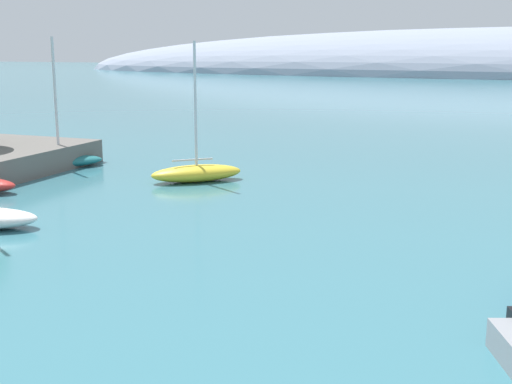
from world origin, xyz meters
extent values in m
ellipsoid|color=#1E6B70|center=(-22.82, 38.49, 0.43)|extent=(5.96, 5.65, 0.86)
cylinder|color=silver|center=(-22.82, 38.49, 4.91)|extent=(0.19, 0.19, 8.09)
cube|color=silver|center=(-23.02, 38.31, 1.21)|extent=(2.05, 1.83, 0.10)
ellipsoid|color=yellow|center=(-11.64, 37.45, 0.52)|extent=(5.71, 5.41, 1.04)
cylinder|color=silver|center=(-11.64, 37.45, 4.83)|extent=(0.17, 0.17, 7.59)
cube|color=silver|center=(-11.84, 37.28, 1.39)|extent=(2.00, 1.80, 0.10)
camera|label=1|loc=(7.08, -0.32, 8.33)|focal=47.89mm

